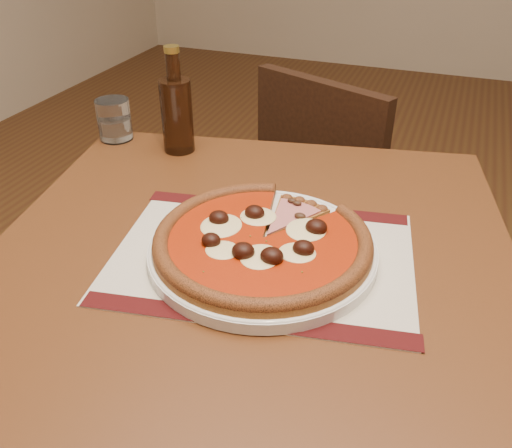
{
  "coord_description": "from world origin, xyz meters",
  "views": [
    {
      "loc": [
        0.02,
        -1.24,
        1.23
      ],
      "look_at": [
        -0.22,
        -0.59,
        0.78
      ],
      "focal_mm": 38.0,
      "sensor_mm": 36.0,
      "label": 1
    }
  ],
  "objects_px": {
    "water_glass": "(114,120)",
    "bottle": "(177,112)",
    "plate": "(263,251)",
    "table": "(252,298)",
    "pizza": "(262,240)",
    "chair_far": "(335,195)"
  },
  "relations": [
    {
      "from": "pizza",
      "to": "bottle",
      "type": "bearing_deg",
      "value": 134.68
    },
    {
      "from": "pizza",
      "to": "bottle",
      "type": "xyz_separation_m",
      "value": [
        -0.29,
        0.3,
        0.05
      ]
    },
    {
      "from": "pizza",
      "to": "water_glass",
      "type": "bearing_deg",
      "value": 146.22
    },
    {
      "from": "pizza",
      "to": "bottle",
      "type": "height_order",
      "value": "bottle"
    },
    {
      "from": "plate",
      "to": "table",
      "type": "bearing_deg",
      "value": 144.11
    },
    {
      "from": "table",
      "to": "pizza",
      "type": "relative_size",
      "value": 2.92
    },
    {
      "from": "plate",
      "to": "bottle",
      "type": "distance_m",
      "value": 0.42
    },
    {
      "from": "pizza",
      "to": "plate",
      "type": "bearing_deg",
      "value": 79.25
    },
    {
      "from": "chair_far",
      "to": "water_glass",
      "type": "height_order",
      "value": "water_glass"
    },
    {
      "from": "table",
      "to": "water_glass",
      "type": "bearing_deg",
      "value": 146.4
    },
    {
      "from": "water_glass",
      "to": "bottle",
      "type": "relative_size",
      "value": 0.41
    },
    {
      "from": "bottle",
      "to": "water_glass",
      "type": "bearing_deg",
      "value": 178.57
    },
    {
      "from": "table",
      "to": "pizza",
      "type": "height_order",
      "value": "pizza"
    },
    {
      "from": "table",
      "to": "pizza",
      "type": "xyz_separation_m",
      "value": [
        0.02,
        -0.02,
        0.13
      ]
    },
    {
      "from": "bottle",
      "to": "plate",
      "type": "bearing_deg",
      "value": -45.27
    },
    {
      "from": "table",
      "to": "water_glass",
      "type": "xyz_separation_m",
      "value": [
        -0.42,
        0.28,
        0.15
      ]
    },
    {
      "from": "chair_far",
      "to": "plate",
      "type": "distance_m",
      "value": 0.78
    },
    {
      "from": "table",
      "to": "chair_far",
      "type": "height_order",
      "value": "chair_far"
    },
    {
      "from": "plate",
      "to": "pizza",
      "type": "relative_size",
      "value": 1.05
    },
    {
      "from": "chair_far",
      "to": "plate",
      "type": "bearing_deg",
      "value": 115.9
    },
    {
      "from": "chair_far",
      "to": "bottle",
      "type": "bearing_deg",
      "value": 81.89
    },
    {
      "from": "plate",
      "to": "water_glass",
      "type": "xyz_separation_m",
      "value": [
        -0.45,
        0.3,
        0.03
      ]
    }
  ]
}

